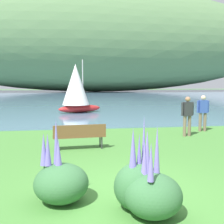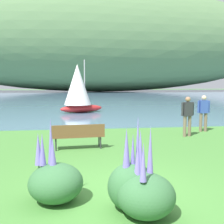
{
  "view_description": "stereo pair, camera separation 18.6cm",
  "coord_description": "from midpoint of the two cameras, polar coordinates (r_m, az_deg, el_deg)",
  "views": [
    {
      "loc": [
        -1.1,
        -5.4,
        2.28
      ],
      "look_at": [
        0.63,
        6.69,
        1.0
      ],
      "focal_mm": 44.25,
      "sensor_mm": 36.0,
      "label": 1
    },
    {
      "loc": [
        -0.92,
        -5.42,
        2.28
      ],
      "look_at": [
        0.63,
        6.69,
        1.0
      ],
      "focal_mm": 44.25,
      "sensor_mm": 36.0,
      "label": 2
    }
  ],
  "objects": [
    {
      "name": "person_on_the_grass",
      "position": [
        12.22,
        14.89,
        -0.33
      ],
      "size": [
        0.6,
        0.3,
        1.71
      ],
      "color": "#72604C",
      "rests_on": "ground"
    },
    {
      "name": "park_bench_near_camera",
      "position": [
        9.59,
        -7.29,
        -4.63
      ],
      "size": [
        1.84,
        0.64,
        0.88
      ],
      "color": "brown",
      "rests_on": "ground"
    },
    {
      "name": "sailboat_mid_bay",
      "position": [
        21.13,
        -7.66,
        4.99
      ],
      "size": [
        3.54,
        2.64,
        4.02
      ],
      "color": "#B22323",
      "rests_on": "bay_water"
    },
    {
      "name": "bay_water",
      "position": [
        53.66,
        -7.11,
        3.52
      ],
      "size": [
        180.0,
        80.0,
        0.04
      ],
      "primitive_type": "cube",
      "color": "#5B7F9E",
      "rests_on": "ground"
    },
    {
      "name": "distant_hillside",
      "position": [
        74.87,
        -3.51,
        14.56
      ],
      "size": [
        103.95,
        28.0,
        26.87
      ],
      "primitive_type": "ellipsoid",
      "color": "#567A4C",
      "rests_on": "bay_water"
    },
    {
      "name": "echium_bush_closest_to_camera",
      "position": [
        5.53,
        -11.5,
        -13.86
      ],
      "size": [
        1.05,
        1.05,
        1.63
      ],
      "color": "#386B3D",
      "rests_on": "ground"
    },
    {
      "name": "echium_bush_beside_closest",
      "position": [
        4.92,
        7.28,
        -16.3
      ],
      "size": [
        1.0,
        1.0,
        1.56
      ],
      "color": "#386B3D",
      "rests_on": "ground"
    },
    {
      "name": "ground_plane",
      "position": [
        5.96,
        2.33,
        -16.52
      ],
      "size": [
        200.0,
        200.0,
        0.0
      ],
      "primitive_type": "plane",
      "color": "#478438"
    },
    {
      "name": "echium_bush_mid_cluster",
      "position": [
        5.13,
        4.29,
        -14.82
      ],
      "size": [
        0.87,
        0.87,
        1.71
      ],
      "color": "#386B3D",
      "rests_on": "ground"
    },
    {
      "name": "person_at_shoreline",
      "position": [
        13.69,
        17.9,
        0.23
      ],
      "size": [
        0.61,
        0.22,
        1.71
      ],
      "color": "#72604C",
      "rests_on": "ground"
    }
  ]
}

